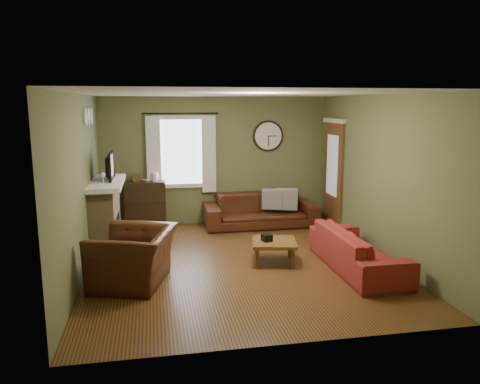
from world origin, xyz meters
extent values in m
cube|color=#4F3217|center=(0.00, 0.00, 0.00)|extent=(4.60, 5.20, 0.00)
cube|color=white|center=(0.00, 0.00, 2.60)|extent=(4.60, 5.20, 0.00)
cube|color=#61673F|center=(-2.30, 0.00, 1.30)|extent=(0.00, 5.20, 2.60)
cube|color=#61673F|center=(2.30, 0.00, 1.30)|extent=(0.00, 5.20, 2.60)
cube|color=#61673F|center=(0.00, 2.60, 1.30)|extent=(4.60, 0.00, 2.60)
cube|color=#61673F|center=(0.00, -2.60, 1.30)|extent=(4.60, 0.00, 2.60)
cube|color=tan|center=(-2.10, 1.15, 0.55)|extent=(0.40, 1.40, 1.10)
cube|color=black|center=(-1.91, 1.15, 0.30)|extent=(0.04, 0.60, 0.55)
cube|color=white|center=(-2.07, 1.15, 1.14)|extent=(0.58, 1.60, 0.08)
imported|color=black|center=(-2.05, 1.30, 1.35)|extent=(0.08, 0.60, 0.35)
cube|color=#994C3F|center=(-1.97, 1.30, 1.41)|extent=(0.02, 0.62, 0.36)
cylinder|color=white|center=(-2.28, 0.80, 2.25)|extent=(0.28, 0.28, 0.03)
cylinder|color=white|center=(-2.28, 1.15, 2.25)|extent=(0.28, 0.28, 0.03)
cylinder|color=white|center=(-2.28, 1.50, 2.25)|extent=(0.28, 0.28, 0.03)
cylinder|color=black|center=(-0.70, 2.48, 2.27)|extent=(0.03, 0.03, 1.50)
cube|color=white|center=(-1.25, 2.48, 1.45)|extent=(0.28, 0.04, 1.55)
cube|color=white|center=(-0.15, 2.48, 1.45)|extent=(0.28, 0.04, 1.55)
cube|color=brown|center=(2.27, 1.85, 1.05)|extent=(0.05, 0.90, 2.10)
imported|color=brown|center=(-1.46, 2.47, 0.96)|extent=(0.28, 0.29, 0.02)
imported|color=#3C1C0E|center=(0.85, 2.14, 0.33)|extent=(2.27, 0.89, 0.66)
cube|color=#8D9896|center=(1.08, 2.11, 0.55)|extent=(0.42, 0.24, 0.41)
cube|color=#8D9896|center=(1.38, 2.06, 0.55)|extent=(0.45, 0.26, 0.44)
imported|color=maroon|center=(1.71, -0.61, 0.30)|extent=(0.81, 2.07, 0.61)
imported|color=#3C1C0E|center=(-1.57, -0.58, 0.38)|extent=(1.29, 1.39, 0.75)
cube|color=black|center=(0.43, -0.11, 0.40)|extent=(0.17, 0.17, 0.11)
camera|label=1|loc=(-1.27, -6.90, 2.45)|focal=35.00mm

